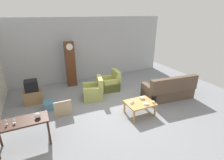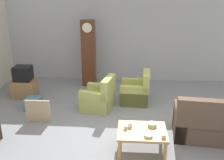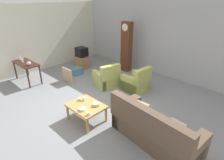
{
  "view_description": "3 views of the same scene",
  "coord_description": "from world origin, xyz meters",
  "px_view_note": "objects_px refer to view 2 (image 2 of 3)",
  "views": [
    {
      "loc": [
        -2.71,
        -4.99,
        3.37
      ],
      "look_at": [
        -0.24,
        0.36,
        1.01
      ],
      "focal_mm": 27.01,
      "sensor_mm": 36.0,
      "label": 1
    },
    {
      "loc": [
        0.04,
        -5.13,
        3.13
      ],
      "look_at": [
        -0.36,
        0.61,
        1.02
      ],
      "focal_mm": 41.09,
      "sensor_mm": 36.0,
      "label": 2
    },
    {
      "loc": [
        3.7,
        -3.25,
        3.14
      ],
      "look_at": [
        0.15,
        0.47,
        0.76
      ],
      "focal_mm": 29.4,
      "sensor_mm": 36.0,
      "label": 3
    }
  ],
  "objects_px": {
    "coffee_table_wood": "(142,133)",
    "cup_cream_tall": "(164,136)",
    "armchair_olive_near": "(99,98)",
    "bowl_shallow_green": "(152,124)",
    "grandfather_clock": "(89,54)",
    "tv_stand_cabinet": "(25,88)",
    "cup_blue_rimmed": "(126,127)",
    "cup_white_porcelain": "(130,125)",
    "tv_crt": "(23,73)",
    "storage_box_blue": "(33,103)",
    "armchair_olive_far": "(136,92)",
    "bowl_white_stacked": "(148,135)",
    "framed_picture_leaning": "(38,111)"
  },
  "relations": [
    {
      "from": "storage_box_blue",
      "to": "cup_white_porcelain",
      "type": "relative_size",
      "value": 4.84
    },
    {
      "from": "grandfather_clock",
      "to": "storage_box_blue",
      "type": "distance_m",
      "value": 2.44
    },
    {
      "from": "armchair_olive_near",
      "to": "grandfather_clock",
      "type": "bearing_deg",
      "value": 106.62
    },
    {
      "from": "grandfather_clock",
      "to": "cup_blue_rimmed",
      "type": "xyz_separation_m",
      "value": [
        1.27,
        -3.57,
        -0.58
      ]
    },
    {
      "from": "armchair_olive_near",
      "to": "bowl_shallow_green",
      "type": "relative_size",
      "value": 5.16
    },
    {
      "from": "cup_white_porcelain",
      "to": "tv_stand_cabinet",
      "type": "bearing_deg",
      "value": 142.94
    },
    {
      "from": "coffee_table_wood",
      "to": "bowl_white_stacked",
      "type": "distance_m",
      "value": 0.25
    },
    {
      "from": "armchair_olive_near",
      "to": "bowl_shallow_green",
      "type": "distance_m",
      "value": 2.11
    },
    {
      "from": "coffee_table_wood",
      "to": "tv_stand_cabinet",
      "type": "height_order",
      "value": "tv_stand_cabinet"
    },
    {
      "from": "framed_picture_leaning",
      "to": "cup_white_porcelain",
      "type": "height_order",
      "value": "cup_white_porcelain"
    },
    {
      "from": "armchair_olive_far",
      "to": "bowl_white_stacked",
      "type": "distance_m",
      "value": 2.55
    },
    {
      "from": "cup_blue_rimmed",
      "to": "tv_crt",
      "type": "bearing_deg",
      "value": 141.14
    },
    {
      "from": "grandfather_clock",
      "to": "framed_picture_leaning",
      "type": "xyz_separation_m",
      "value": [
        -0.87,
        -2.56,
        -0.8
      ]
    },
    {
      "from": "storage_box_blue",
      "to": "grandfather_clock",
      "type": "bearing_deg",
      "value": 55.58
    },
    {
      "from": "cup_white_porcelain",
      "to": "cup_cream_tall",
      "type": "distance_m",
      "value": 0.72
    },
    {
      "from": "cup_white_porcelain",
      "to": "framed_picture_leaning",
      "type": "bearing_deg",
      "value": 157.7
    },
    {
      "from": "armchair_olive_near",
      "to": "cup_cream_tall",
      "type": "distance_m",
      "value": 2.54
    },
    {
      "from": "grandfather_clock",
      "to": "cup_cream_tall",
      "type": "height_order",
      "value": "grandfather_clock"
    },
    {
      "from": "cup_blue_rimmed",
      "to": "bowl_shallow_green",
      "type": "relative_size",
      "value": 0.41
    },
    {
      "from": "coffee_table_wood",
      "to": "cup_cream_tall",
      "type": "distance_m",
      "value": 0.47
    },
    {
      "from": "coffee_table_wood",
      "to": "tv_crt",
      "type": "relative_size",
      "value": 2.0
    },
    {
      "from": "bowl_white_stacked",
      "to": "cup_blue_rimmed",
      "type": "bearing_deg",
      "value": 150.7
    },
    {
      "from": "cup_cream_tall",
      "to": "tv_crt",
      "type": "bearing_deg",
      "value": 144.08
    },
    {
      "from": "coffee_table_wood",
      "to": "tv_crt",
      "type": "xyz_separation_m",
      "value": [
        -3.38,
        2.49,
        0.34
      ]
    },
    {
      "from": "tv_stand_cabinet",
      "to": "framed_picture_leaning",
      "type": "relative_size",
      "value": 1.13
    },
    {
      "from": "cup_white_porcelain",
      "to": "tv_crt",
      "type": "bearing_deg",
      "value": 142.94
    },
    {
      "from": "armchair_olive_near",
      "to": "coffee_table_wood",
      "type": "height_order",
      "value": "armchair_olive_near"
    },
    {
      "from": "tv_crt",
      "to": "cup_blue_rimmed",
      "type": "distance_m",
      "value": 3.93
    },
    {
      "from": "cup_white_porcelain",
      "to": "cup_blue_rimmed",
      "type": "height_order",
      "value": "cup_white_porcelain"
    },
    {
      "from": "storage_box_blue",
      "to": "cup_blue_rimmed",
      "type": "height_order",
      "value": "cup_blue_rimmed"
    },
    {
      "from": "storage_box_blue",
      "to": "cup_blue_rimmed",
      "type": "xyz_separation_m",
      "value": [
        2.55,
        -1.71,
        0.37
      ]
    },
    {
      "from": "armchair_olive_near",
      "to": "cup_blue_rimmed",
      "type": "height_order",
      "value": "armchair_olive_near"
    },
    {
      "from": "armchair_olive_near",
      "to": "bowl_shallow_green",
      "type": "bearing_deg",
      "value": -52.35
    },
    {
      "from": "coffee_table_wood",
      "to": "storage_box_blue",
      "type": "distance_m",
      "value": 3.37
    },
    {
      "from": "armchair_olive_far",
      "to": "storage_box_blue",
      "type": "bearing_deg",
      "value": -168.2
    },
    {
      "from": "cup_cream_tall",
      "to": "grandfather_clock",
      "type": "bearing_deg",
      "value": 117.38
    },
    {
      "from": "armchair_olive_near",
      "to": "storage_box_blue",
      "type": "bearing_deg",
      "value": -177.0
    },
    {
      "from": "tv_stand_cabinet",
      "to": "cup_blue_rimmed",
      "type": "height_order",
      "value": "cup_blue_rimmed"
    },
    {
      "from": "cup_white_porcelain",
      "to": "cup_blue_rimmed",
      "type": "bearing_deg",
      "value": -133.95
    },
    {
      "from": "armchair_olive_far",
      "to": "tv_crt",
      "type": "height_order",
      "value": "tv_crt"
    },
    {
      "from": "tv_stand_cabinet",
      "to": "grandfather_clock",
      "type": "bearing_deg",
      "value": 31.79
    },
    {
      "from": "cup_white_porcelain",
      "to": "cup_blue_rimmed",
      "type": "xyz_separation_m",
      "value": [
        -0.09,
        -0.09,
        -0.01
      ]
    },
    {
      "from": "tv_crt",
      "to": "cup_white_porcelain",
      "type": "xyz_separation_m",
      "value": [
        3.14,
        -2.37,
        -0.22
      ]
    },
    {
      "from": "cup_white_porcelain",
      "to": "bowl_shallow_green",
      "type": "distance_m",
      "value": 0.45
    },
    {
      "from": "tv_crt",
      "to": "bowl_white_stacked",
      "type": "distance_m",
      "value": 4.42
    },
    {
      "from": "armchair_olive_far",
      "to": "cup_blue_rimmed",
      "type": "xyz_separation_m",
      "value": [
        -0.26,
        -2.3,
        0.2
      ]
    },
    {
      "from": "armchair_olive_far",
      "to": "grandfather_clock",
      "type": "distance_m",
      "value": 2.14
    },
    {
      "from": "cup_cream_tall",
      "to": "armchair_olive_near",
      "type": "bearing_deg",
      "value": 125.19
    },
    {
      "from": "storage_box_blue",
      "to": "armchair_olive_far",
      "type": "bearing_deg",
      "value": 11.8
    },
    {
      "from": "storage_box_blue",
      "to": "bowl_shallow_green",
      "type": "relative_size",
      "value": 2.54
    }
  ]
}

